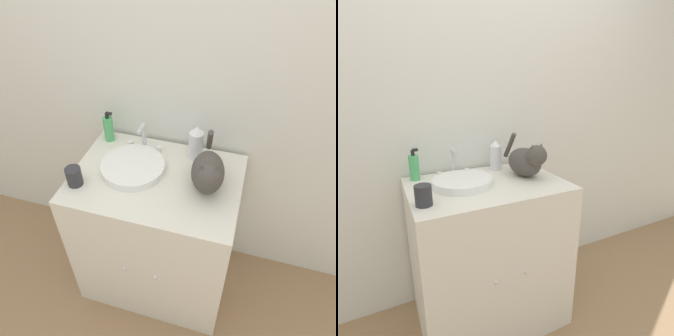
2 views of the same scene
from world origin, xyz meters
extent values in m
plane|color=#997551|center=(0.00, 0.00, 0.00)|extent=(8.00, 8.00, 0.00)
cube|color=silver|center=(0.00, 0.64, 1.25)|extent=(6.00, 0.05, 2.50)
cube|color=silver|center=(0.00, 0.30, 0.45)|extent=(0.84, 0.60, 0.89)
sphere|color=silver|center=(-0.08, 0.00, 0.49)|extent=(0.02, 0.02, 0.02)
sphere|color=silver|center=(0.08, 0.00, 0.49)|extent=(0.02, 0.02, 0.02)
cylinder|color=white|center=(-0.13, 0.32, 0.91)|extent=(0.32, 0.32, 0.04)
cylinder|color=silver|center=(-0.13, 0.50, 0.97)|extent=(0.02, 0.02, 0.16)
cylinder|color=silver|center=(-0.13, 0.46, 1.05)|extent=(0.02, 0.08, 0.02)
cylinder|color=white|center=(-0.21, 0.50, 0.91)|extent=(0.03, 0.03, 0.03)
cylinder|color=white|center=(-0.05, 0.50, 0.91)|extent=(0.03, 0.03, 0.03)
ellipsoid|color=#47423D|center=(0.25, 0.32, 0.97)|extent=(0.19, 0.26, 0.17)
sphere|color=#47423D|center=(0.27, 0.22, 1.03)|extent=(0.14, 0.14, 0.12)
cone|color=#47423D|center=(0.24, 0.21, 1.08)|extent=(0.04, 0.04, 0.04)
cone|color=#47423D|center=(0.30, 0.22, 1.08)|extent=(0.04, 0.04, 0.04)
cylinder|color=#47423D|center=(0.22, 0.46, 1.05)|extent=(0.05, 0.12, 0.17)
cylinder|color=#4CB266|center=(-0.35, 0.53, 0.96)|extent=(0.05, 0.05, 0.14)
cylinder|color=black|center=(-0.35, 0.53, 1.05)|extent=(0.02, 0.02, 0.03)
cylinder|color=black|center=(-0.33, 0.53, 1.06)|extent=(0.03, 0.02, 0.02)
cylinder|color=silver|center=(0.15, 0.51, 0.97)|extent=(0.08, 0.08, 0.15)
cone|color=white|center=(0.15, 0.51, 1.06)|extent=(0.07, 0.07, 0.04)
cylinder|color=#2D2D33|center=(-0.36, 0.15, 0.94)|extent=(0.08, 0.08, 0.09)
camera|label=1|loc=(0.39, -0.82, 2.00)|focal=35.00mm
camera|label=2|loc=(-0.51, -0.97, 1.38)|focal=28.00mm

